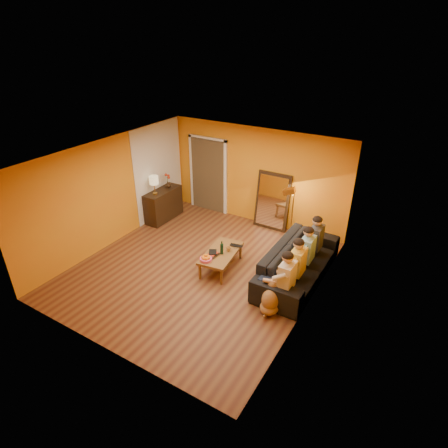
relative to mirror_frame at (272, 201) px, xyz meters
The scene contains 27 objects.
room_shell 2.39m from the mirror_frame, 103.68° to the right, with size 5.00×5.50×2.60m.
white_accent 3.21m from the mirror_frame, 163.83° to the right, with size 0.02×1.90×2.58m, color white.
doorway_recess 2.08m from the mirror_frame, behind, with size 1.06×0.30×2.10m, color #3F2D19.
door_jamb_left 2.64m from the mirror_frame, behind, with size 0.08×0.06×2.20m, color white.
door_jamb_right 1.51m from the mirror_frame, behind, with size 0.08×0.06×2.20m, color white.
door_header 2.46m from the mirror_frame, behind, with size 1.22×0.06×0.08m, color white.
mirror_frame is the anchor object (origin of this frame).
mirror_glass 0.04m from the mirror_frame, 90.00° to the right, with size 0.78×0.02×1.36m, color white.
sideboard 3.01m from the mirror_frame, 158.84° to the right, with size 0.44×1.18×0.85m, color black.
table_lamp 3.13m from the mirror_frame, 153.68° to the right, with size 0.24×0.24×0.51m, color beige, non-canonical shape.
sofa 2.36m from the mirror_frame, 51.49° to the right, with size 1.03×2.63×0.77m, color black.
coffee_table 2.42m from the mirror_frame, 93.49° to the right, with size 0.62×1.22×0.42m, color brown, non-canonical shape.
floor_lamp 0.93m from the mirror_frame, 35.57° to the right, with size 0.30×0.24×1.44m, color gold, non-canonical shape.
dog 3.42m from the mirror_frame, 65.50° to the right, with size 0.36×0.56×0.66m, color #915F41, non-canonical shape.
person_far_left 3.24m from the mirror_frame, 60.76° to the right, with size 0.70×0.44×1.22m, color beige, non-canonical shape.
person_mid_left 2.77m from the mirror_frame, 55.19° to the right, with size 0.70×0.44×1.22m, color gold, non-canonical shape.
person_mid_right 2.34m from the mirror_frame, 47.47° to the right, with size 0.70×0.44×1.22m, color #7FACC4, non-canonical shape.
person_far_right 1.97m from the mirror_frame, 36.57° to the right, with size 0.70×0.44×1.22m, color #343539, non-canonical shape.
fruit_bowl 2.82m from the mirror_frame, 94.96° to the right, with size 0.26×0.26×0.16m, color #DA4D74, non-canonical shape.
wine_bottle 2.41m from the mirror_frame, 92.22° to the right, with size 0.07×0.07×0.31m, color black.
tumbler 2.25m from the mirror_frame, 90.60° to the right, with size 0.11×0.11×0.10m, color #B27F3F.
laptop 2.03m from the mirror_frame, 88.95° to the right, with size 0.30×0.19×0.02m, color black.
book_lower 2.59m from the mirror_frame, 97.22° to the right, with size 0.20×0.27×0.03m, color black.
book_mid 2.58m from the mirror_frame, 97.03° to the right, with size 0.16×0.22×0.02m, color #B82C15.
book_upper 2.60m from the mirror_frame, 97.19° to the right, with size 0.16×0.22×0.02m, color black.
vase 2.92m from the mirror_frame, 163.43° to the right, with size 0.16×0.16×0.17m, color black.
flowers 2.94m from the mirror_frame, 163.43° to the right, with size 0.17×0.17×0.42m, color #B82C15, non-canonical shape.
Camera 1 is at (4.04, -5.66, 4.82)m, focal length 30.00 mm.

